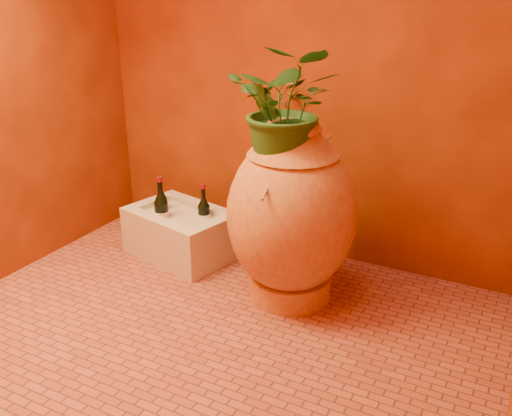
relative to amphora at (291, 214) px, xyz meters
The scene contains 10 objects.
floor 0.68m from the amphora, 110.63° to the right, with size 2.50×2.50×0.00m, color #9B4932.
wall_back 0.98m from the amphora, 109.00° to the left, with size 2.50×0.02×2.50m, color #5B1D05.
amphora is the anchor object (origin of this frame).
stone_basin 0.81m from the amphora, behind, with size 0.66×0.53×0.28m.
wine_bottle_a 0.66m from the amphora, 165.12° to the left, with size 0.07×0.07×0.29m.
wine_bottle_b 0.92m from the amphora, behind, with size 0.07×0.07×0.29m.
wine_bottle_c 0.84m from the amphora, behind, with size 0.08×0.08×0.33m.
wall_tap 0.68m from the amphora, 117.07° to the left, with size 0.07×0.15×0.16m.
plant_main 0.52m from the amphora, 116.97° to the right, with size 0.50×0.43×0.55m, color #1F4E1B.
plant_side 0.46m from the amphora, 147.18° to the right, with size 0.21×0.17×0.38m, color #1F4E1B.
Camera 1 is at (1.21, -1.83, 1.50)m, focal length 40.00 mm.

